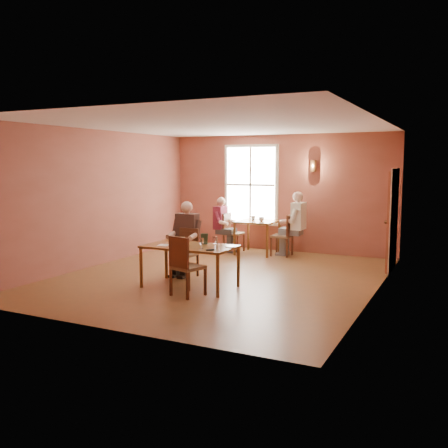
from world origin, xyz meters
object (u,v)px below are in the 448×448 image
at_px(main_table, 190,266).
at_px(diner_main, 183,242).
at_px(chair_diner_main, 184,253).
at_px(diner_white, 283,225).
at_px(second_table, 257,237).
at_px(chair_diner_maroon, 234,233).
at_px(diner_maroon, 233,225).
at_px(chair_empty, 188,266).
at_px(chair_diner_white, 282,235).

relative_size(main_table, diner_main, 1.14).
height_order(chair_diner_main, diner_white, diner_white).
bearing_deg(second_table, main_table, -86.95).
bearing_deg(main_table, second_table, 93.05).
distance_m(chair_diner_main, diner_white, 3.26).
xyz_separation_m(chair_diner_main, chair_diner_maroon, (-0.35, 3.10, 0.01)).
relative_size(chair_diner_maroon, diner_maroon, 0.73).
distance_m(main_table, second_table, 3.75).
bearing_deg(main_table, chair_diner_main, 127.57).
distance_m(main_table, chair_diner_main, 0.83).
bearing_deg(chair_diner_main, chair_diner_maroon, -83.56).
height_order(main_table, chair_empty, chair_empty).
distance_m(chair_empty, second_table, 4.31).
xyz_separation_m(diner_white, chair_diner_maroon, (-1.33, 0.00, -0.27)).
height_order(chair_diner_main, diner_maroon, diner_maroon).
relative_size(main_table, chair_empty, 1.58).
bearing_deg(second_table, diner_white, 0.00).
bearing_deg(second_table, diner_main, -95.48).
xyz_separation_m(chair_diner_main, diner_maroon, (-0.38, 3.10, 0.20)).
distance_m(chair_empty, diner_maroon, 4.43).
distance_m(main_table, diner_maroon, 3.86).
height_order(main_table, diner_main, diner_main).
height_order(chair_diner_white, chair_diner_maroon, chair_diner_white).
height_order(main_table, chair_diner_white, chair_diner_white).
bearing_deg(chair_empty, chair_diner_main, 139.74).
xyz_separation_m(diner_main, diner_maroon, (-0.38, 3.13, -0.05)).
bearing_deg(chair_diner_main, main_table, 127.57).
distance_m(chair_empty, chair_diner_maroon, 4.42).
bearing_deg(diner_main, second_table, -95.48).
relative_size(chair_diner_main, diner_white, 0.63).
height_order(diner_main, diner_white, diner_white).
bearing_deg(chair_diner_main, chair_diner_white, -107.04).
xyz_separation_m(chair_empty, chair_diner_maroon, (-1.12, 4.28, -0.02)).
relative_size(chair_empty, diner_maroon, 0.77).
bearing_deg(chair_empty, diner_main, 140.42).
relative_size(second_table, chair_diner_white, 0.92).
xyz_separation_m(second_table, diner_maroon, (-0.68, 0.00, 0.26)).
xyz_separation_m(main_table, chair_diner_main, (-0.50, 0.65, 0.10)).
bearing_deg(chair_diner_white, chair_diner_maroon, 90.00).
relative_size(chair_diner_main, diner_main, 0.67).
height_order(main_table, second_table, second_table).
xyz_separation_m(main_table, diner_maroon, (-0.88, 3.75, 0.29)).
xyz_separation_m(chair_diner_white, diner_maroon, (-1.33, 0.00, 0.16)).
distance_m(chair_diner_main, second_table, 3.11).
bearing_deg(chair_diner_white, diner_main, 163.11).
bearing_deg(diner_maroon, chair_diner_main, 6.99).
relative_size(main_table, chair_diner_main, 1.70).
distance_m(chair_diner_main, chair_empty, 1.41).
distance_m(diner_main, second_table, 3.16).
xyz_separation_m(chair_diner_main, diner_white, (0.98, 3.10, 0.28)).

